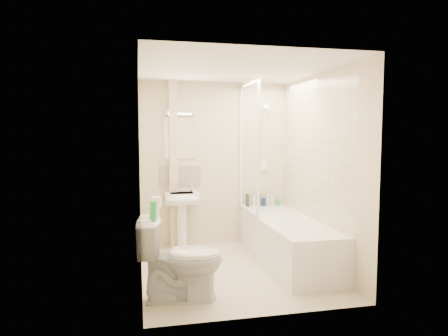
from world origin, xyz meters
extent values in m
plane|color=beige|center=(0.00, 0.00, 0.00)|extent=(2.50, 2.50, 0.00)
cube|color=beige|center=(0.00, 1.25, 1.20)|extent=(2.20, 0.02, 2.40)
cube|color=beige|center=(-1.10, 0.00, 1.20)|extent=(0.02, 2.50, 2.40)
cube|color=beige|center=(1.10, 0.00, 1.20)|extent=(0.02, 2.50, 2.40)
cube|color=white|center=(0.00, 0.00, 2.40)|extent=(2.20, 2.50, 0.02)
cube|color=beige|center=(0.75, 1.24, 1.42)|extent=(0.70, 0.01, 1.75)
cube|color=beige|center=(1.09, 0.20, 1.42)|extent=(0.01, 2.10, 1.75)
cube|color=beige|center=(-0.62, 1.19, 1.20)|extent=(0.12, 0.12, 2.40)
cube|color=beige|center=(-0.52, 1.24, 1.03)|extent=(0.60, 0.02, 0.30)
cube|color=white|center=(-0.52, 1.24, 1.58)|extent=(0.46, 0.01, 0.60)
cube|color=silver|center=(-0.52, 1.22, 1.95)|extent=(0.42, 0.07, 0.07)
cube|color=white|center=(0.75, 0.20, 0.28)|extent=(0.70, 2.10, 0.55)
cube|color=white|center=(0.75, 0.20, 0.49)|extent=(0.56, 1.96, 0.05)
cube|color=white|center=(0.40, 0.80, 1.45)|extent=(0.01, 0.90, 1.80)
cube|color=white|center=(0.40, 1.23, 1.45)|extent=(0.04, 0.04, 1.80)
cube|color=white|center=(0.40, 0.35, 1.45)|extent=(0.04, 0.04, 1.80)
cube|color=white|center=(0.40, 0.80, 2.33)|extent=(0.04, 0.90, 0.04)
cube|color=white|center=(0.40, 0.80, 0.57)|extent=(0.04, 0.90, 0.03)
cylinder|color=white|center=(0.75, 1.22, 1.55)|extent=(0.02, 0.02, 0.90)
cylinder|color=white|center=(0.75, 1.22, 1.10)|extent=(0.05, 0.05, 0.02)
cylinder|color=white|center=(0.75, 1.22, 2.00)|extent=(0.05, 0.05, 0.02)
cylinder|color=white|center=(0.75, 1.15, 2.03)|extent=(0.08, 0.11, 0.11)
cube|color=white|center=(0.75, 1.21, 1.17)|extent=(0.10, 0.05, 0.14)
cylinder|color=white|center=(0.73, 1.19, 1.60)|extent=(0.01, 0.13, 0.84)
cylinder|color=white|center=(-0.52, 1.08, 0.32)|extent=(0.14, 0.14, 0.64)
cube|color=white|center=(-0.52, 1.05, 0.73)|extent=(0.48, 0.37, 0.15)
ellipsoid|color=white|center=(-0.52, 0.88, 0.73)|extent=(0.48, 0.20, 0.15)
cube|color=silver|center=(-0.52, 1.05, 0.79)|extent=(0.33, 0.24, 0.04)
cylinder|color=white|center=(-0.68, 1.16, 0.85)|extent=(0.03, 0.03, 0.10)
cylinder|color=white|center=(-0.36, 1.16, 0.85)|extent=(0.03, 0.03, 0.10)
sphere|color=white|center=(-0.68, 1.16, 0.90)|extent=(0.04, 0.04, 0.04)
sphere|color=white|center=(-0.36, 1.16, 0.90)|extent=(0.04, 0.04, 0.04)
cylinder|color=black|center=(0.48, 1.16, 0.65)|extent=(0.05, 0.05, 0.20)
cylinder|color=silver|center=(0.58, 1.16, 0.63)|extent=(0.06, 0.06, 0.17)
cylinder|color=black|center=(0.65, 1.16, 0.66)|extent=(0.07, 0.07, 0.21)
cylinder|color=navy|center=(0.74, 1.16, 0.61)|extent=(0.06, 0.06, 0.13)
cylinder|color=beige|center=(0.81, 1.16, 0.64)|extent=(0.05, 0.05, 0.18)
cylinder|color=silver|center=(0.88, 1.16, 0.63)|extent=(0.06, 0.06, 0.16)
cylinder|color=green|center=(0.97, 1.16, 0.59)|extent=(0.06, 0.06, 0.09)
imported|color=white|center=(-0.72, -0.71, 0.42)|extent=(0.67, 0.93, 0.83)
cylinder|color=white|center=(-0.97, -0.63, 0.88)|extent=(0.10, 0.10, 0.09)
cylinder|color=white|center=(-0.95, -0.62, 0.98)|extent=(0.11, 0.11, 0.10)
cylinder|color=green|center=(-0.99, -0.79, 0.92)|extent=(0.06, 0.06, 0.18)
camera|label=1|loc=(-1.12, -4.58, 1.66)|focal=32.00mm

